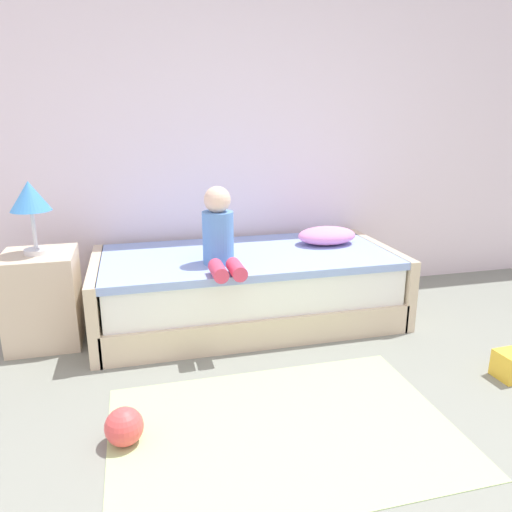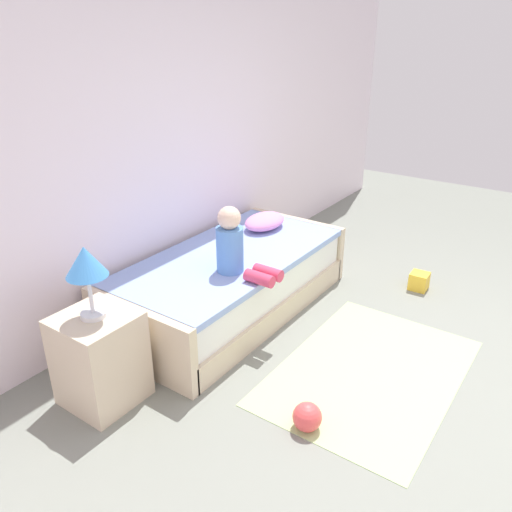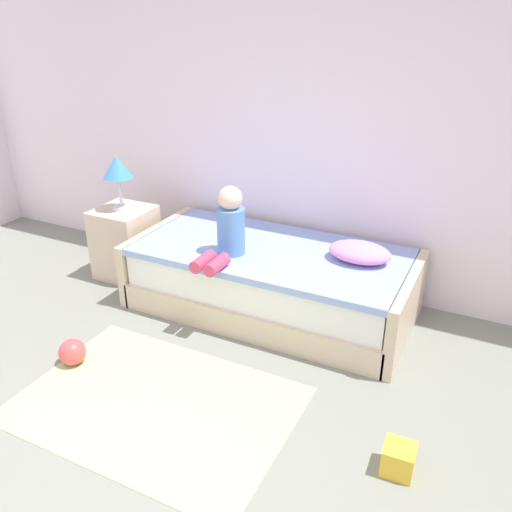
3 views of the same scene
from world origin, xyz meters
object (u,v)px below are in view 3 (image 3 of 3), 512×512
nightstand (126,242)px  child_figure (228,229)px  bed (271,280)px  table_lamp (117,170)px  pillow (360,252)px  toy_ball (72,352)px  toy_block (398,459)px

nightstand → child_figure: 1.20m
nightstand → child_figure: bearing=-10.4°
bed → table_lamp: table_lamp is taller
pillow → toy_ball: (-1.49, -1.31, -0.48)m
bed → toy_ball: 1.49m
nightstand → table_lamp: bearing=-135.0°
table_lamp → toy_ball: (0.49, -1.19, -0.85)m
child_figure → pillow: bearing=20.7°
nightstand → child_figure: child_figure is taller
nightstand → toy_ball: nightstand is taller
pillow → table_lamp: bearing=-176.4°
bed → pillow: size_ratio=4.80×
nightstand → pillow: (1.98, 0.12, 0.26)m
bed → toy_ball: bearing=-125.2°
table_lamp → pillow: size_ratio=1.02×
nightstand → toy_block: nightstand is taller
table_lamp → toy_block: bearing=-23.7°
bed → toy_block: bed is taller
bed → child_figure: 0.56m
nightstand → toy_ball: 1.30m
child_figure → pillow: 0.94m
bed → toy_ball: bed is taller
table_lamp → child_figure: 1.16m
table_lamp → bed: bearing=1.0°
child_figure → toy_block: 1.86m
child_figure → toy_ball: bearing=-122.3°
nightstand → toy_block: (2.60, -1.14, -0.22)m
nightstand → table_lamp: 0.64m
table_lamp → toy_block: 2.96m
toy_ball → pillow: bearing=41.4°
bed → nightstand: (-1.35, -0.02, 0.05)m
child_figure → pillow: (0.87, 0.33, -0.14)m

